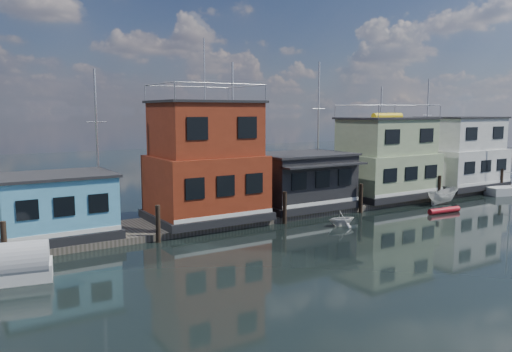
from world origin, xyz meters
TOP-DOWN VIEW (x-y plane):
  - ground at (0.00, 0.00)m, footprint 160.00×160.00m
  - dock at (0.00, 12.00)m, footprint 48.00×5.00m
  - houseboat_blue at (-18.00, 12.00)m, footprint 6.40×4.90m
  - houseboat_red at (-8.50, 12.00)m, footprint 7.40×5.90m
  - houseboat_dark at (-0.50, 11.98)m, footprint 7.40×6.10m
  - houseboat_green at (8.50, 12.00)m, footprint 8.40×5.90m
  - houseboat_white at (18.50, 12.00)m, footprint 8.40×5.90m
  - pilings at (-0.33, 9.20)m, footprint 42.28×0.28m
  - background_masts at (4.76, 18.00)m, footprint 36.40×0.16m
  - dinghy_white at (-1.16, 6.68)m, footprint 2.20×1.98m
  - red_kayak at (8.18, 5.74)m, footprint 2.97×0.69m
  - motorboat at (11.19, 8.20)m, footprint 3.46×1.41m
  - day_sailer at (20.51, 7.89)m, footprint 4.98×2.86m

SIDE VIEW (x-z plane):
  - ground at x=0.00m, z-range 0.00..0.00m
  - dock at x=0.00m, z-range 0.00..0.40m
  - red_kayak at x=8.18m, z-range 0.00..0.43m
  - day_sailer at x=20.51m, z-range -3.29..4.16m
  - dinghy_white at x=-1.16m, z-range 0.00..1.02m
  - motorboat at x=11.19m, z-range 0.00..1.32m
  - pilings at x=-0.33m, z-range 0.00..2.20m
  - houseboat_blue at x=-18.00m, z-range 0.38..4.04m
  - houseboat_dark at x=-0.50m, z-range 0.39..4.45m
  - houseboat_white at x=18.50m, z-range 0.21..6.87m
  - houseboat_green at x=8.50m, z-range 0.03..7.06m
  - houseboat_red at x=-8.50m, z-range -1.83..10.03m
  - background_masts at x=4.76m, z-range -0.45..11.55m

